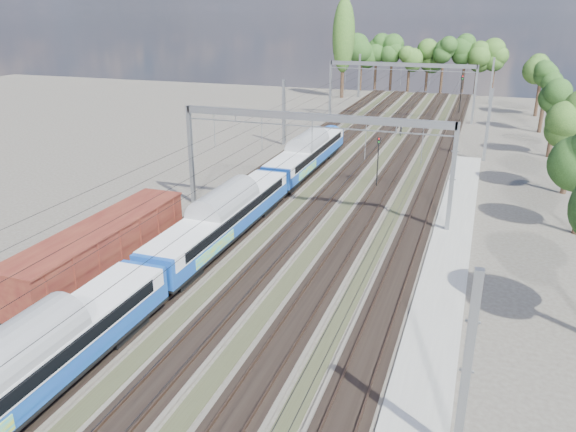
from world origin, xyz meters
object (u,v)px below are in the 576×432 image
(worker, at_px, (401,130))
(signal_near, at_px, (378,156))
(freight_boxcar, at_px, (102,250))
(signal_far, at_px, (461,90))
(emu_train, at_px, (222,213))

(worker, distance_m, signal_near, 25.61)
(freight_boxcar, bearing_deg, signal_far, 76.16)
(worker, height_order, signal_far, signal_far)
(freight_boxcar, height_order, worker, freight_boxcar)
(signal_near, bearing_deg, freight_boxcar, -137.83)
(freight_boxcar, xyz_separation_m, signal_near, (12.82, 26.66, 0.88))
(emu_train, relative_size, worker, 34.93)
(emu_train, distance_m, worker, 44.31)
(freight_boxcar, height_order, signal_near, signal_near)
(signal_far, bearing_deg, freight_boxcar, -120.49)
(signal_near, bearing_deg, signal_far, 61.44)
(freight_boxcar, xyz_separation_m, signal_far, (18.08, 73.40, 1.69))
(worker, bearing_deg, emu_train, 163.99)
(worker, relative_size, signal_near, 0.35)
(freight_boxcar, relative_size, signal_near, 2.95)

